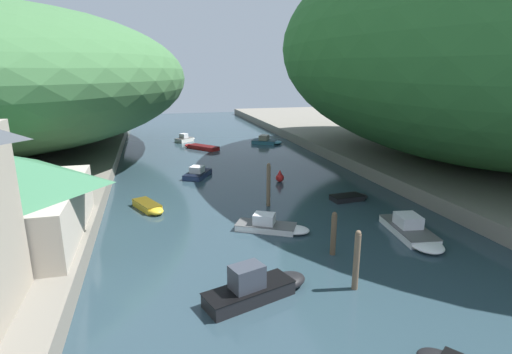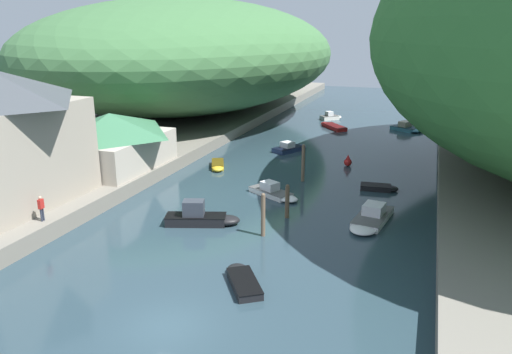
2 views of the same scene
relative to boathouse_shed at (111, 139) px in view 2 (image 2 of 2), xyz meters
The scene contains 20 objects.
water_surface 19.72m from the boathouse_shed, 35.61° to the left, with size 130.00×130.00×0.00m, color #283D47.
left_bank 13.59m from the boathouse_shed, 121.50° to the left, with size 22.00×120.00×1.20m.
hillside_left 32.45m from the boathouse_shed, 104.51° to the left, with size 40.69×56.96×15.81m.
boathouse_shed is the anchor object (origin of this frame).
boat_cabin_cruiser 10.30m from the boathouse_shed, 41.17° to the left, with size 2.48×3.75×0.53m.
boat_far_right_bank 22.54m from the boathouse_shed, 37.98° to the right, with size 3.27×4.00×0.44m.
boat_far_upstream 39.07m from the boathouse_shed, 52.61° to the left, with size 4.67×4.03×1.18m.
boat_mid_channel 14.21m from the boathouse_shed, 29.96° to the right, with size 5.35×2.95×1.74m.
boat_near_quay 23.42m from the boathouse_shed, ahead, with size 2.72×5.91×1.21m.
boat_navy_launch 23.63m from the boathouse_shed, 11.97° to the left, with size 3.20×1.54×0.44m.
boat_small_dinghy 15.31m from the boathouse_shed, ahead, with size 4.87×3.59×1.09m.
boat_moored_right 37.88m from the boathouse_shed, 70.44° to the left, with size 3.29×3.18×1.21m.
boat_red_skiff 32.83m from the boathouse_shed, 64.80° to the left, with size 4.61×5.18×0.49m.
boat_yellow_tender 19.92m from the boathouse_shed, 51.97° to the left, with size 3.55×4.56×1.08m.
mooring_post_second 18.30m from the boathouse_shed, 24.01° to the right, with size 0.29×0.29×2.97m.
mooring_post_middle 17.76m from the boathouse_shed, 12.32° to the right, with size 0.31×0.31×2.52m.
mooring_post_farthest 17.00m from the boathouse_shed, 17.74° to the left, with size 0.30×0.30×3.36m.
channel_buoy_near 22.42m from the boathouse_shed, 30.82° to the left, with size 0.77×0.77×1.15m.
person_on_quay 4.03m from the boathouse_shed, 24.23° to the left, with size 0.25×0.39×1.69m.
person_by_boathouse 12.95m from the boathouse_shed, 75.24° to the right, with size 0.26×0.40×1.69m.
Camera 2 is at (10.49, -17.38, 13.37)m, focal length 35.00 mm.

